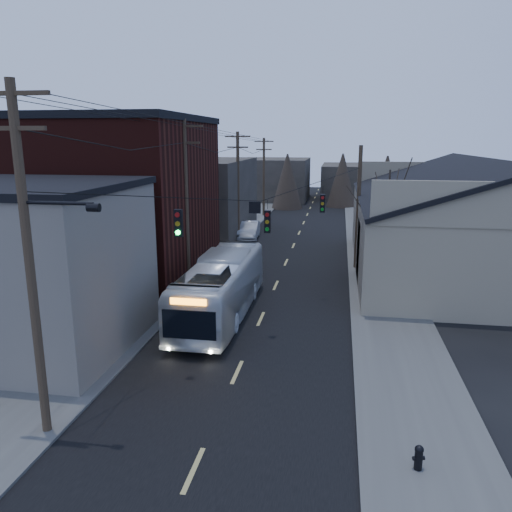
{
  "coord_description": "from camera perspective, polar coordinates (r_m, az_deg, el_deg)",
  "views": [
    {
      "loc": [
        3.68,
        -9.58,
        8.93
      ],
      "look_at": [
        -0.45,
        15.18,
        3.0
      ],
      "focal_mm": 35.0,
      "sensor_mm": 36.0,
      "label": 1
    }
  ],
  "objects": [
    {
      "name": "fire_hydrant",
      "position": [
        15.27,
        18.1,
        -20.95
      ],
      "size": [
        0.35,
        0.25,
        0.72
      ],
      "rotation": [
        0.0,
        0.0,
        0.24
      ],
      "color": "black",
      "rests_on": "sidewalk_right"
    },
    {
      "name": "parked_car",
      "position": [
        45.5,
        -0.8,
        2.97
      ],
      "size": [
        1.97,
        4.85,
        1.56
      ],
      "primitive_type": "imported",
      "rotation": [
        0.0,
        0.0,
        0.07
      ],
      "color": "#ACB0B4",
      "rests_on": "ground"
    },
    {
      "name": "warehouse",
      "position": [
        36.36,
        24.18,
        2.24
      ],
      "size": [
        16.16,
        20.6,
        7.73
      ],
      "color": "gray",
      "rests_on": "ground"
    },
    {
      "name": "bare_tree",
      "position": [
        30.19,
        14.68,
        2.68
      ],
      "size": [
        0.4,
        0.4,
        7.2
      ],
      "primitive_type": "cone",
      "color": "black",
      "rests_on": "ground"
    },
    {
      "name": "bus",
      "position": [
        25.51,
        -4.04,
        -3.58
      ],
      "size": [
        2.63,
        11.1,
        3.09
      ],
      "primitive_type": "imported",
      "rotation": [
        0.0,
        0.0,
        3.14
      ],
      "color": "silver",
      "rests_on": "ground"
    },
    {
      "name": "building_far_right",
      "position": [
        79.91,
        11.94,
        8.4
      ],
      "size": [
        12.0,
        14.0,
        5.0
      ],
      "primitive_type": "cube",
      "color": "#302B26",
      "rests_on": "ground"
    },
    {
      "name": "road_surface",
      "position": [
        40.74,
        4.05,
        0.61
      ],
      "size": [
        9.0,
        110.0,
        0.02
      ],
      "primitive_type": "cube",
      "color": "black",
      "rests_on": "ground"
    },
    {
      "name": "building_clapboard",
      "position": [
        23.14,
        -24.12,
        -1.47
      ],
      "size": [
        8.0,
        8.0,
        7.0
      ],
      "primitive_type": "cube",
      "color": "#6E675C",
      "rests_on": "ground"
    },
    {
      "name": "building_brick",
      "position": [
        32.83,
        -15.33,
        5.95
      ],
      "size": [
        10.0,
        12.0,
        10.0
      ],
      "primitive_type": "cube",
      "color": "black",
      "rests_on": "ground"
    },
    {
      "name": "building_far_left",
      "position": [
        75.44,
        2.08,
        8.78
      ],
      "size": [
        10.0,
        12.0,
        6.0
      ],
      "primitive_type": "cube",
      "color": "#302B26",
      "rests_on": "ground"
    },
    {
      "name": "sidewalk_right",
      "position": [
        40.66,
        13.2,
        0.33
      ],
      "size": [
        4.0,
        110.0,
        0.12
      ],
      "primitive_type": "cube",
      "color": "#474744",
      "rests_on": "ground"
    },
    {
      "name": "utility_lines",
      "position": [
        34.63,
        -1.93,
        6.69
      ],
      "size": [
        11.24,
        45.28,
        10.5
      ],
      "color": "#382B1E",
      "rests_on": "ground"
    },
    {
      "name": "building_left_far",
      "position": [
        47.76,
        -6.67,
        6.68
      ],
      "size": [
        9.0,
        14.0,
        7.0
      ],
      "primitive_type": "cube",
      "color": "#302B26",
      "rests_on": "ground"
    },
    {
      "name": "sidewalk_left",
      "position": [
        41.82,
        -4.85,
        1.0
      ],
      "size": [
        4.0,
        110.0,
        0.12
      ],
      "primitive_type": "cube",
      "color": "#474744",
      "rests_on": "ground"
    }
  ]
}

